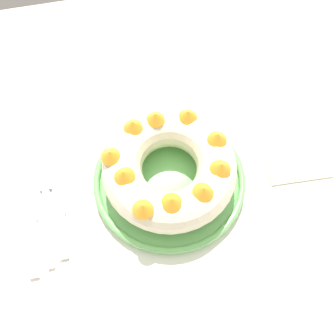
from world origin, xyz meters
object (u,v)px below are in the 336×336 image
Objects in this scene: serving_knife at (32,224)px; bundt_cake at (168,167)px; napkin at (295,162)px; serving_dish at (168,179)px; fork at (47,204)px; cake_knife at (61,217)px.

bundt_cake is at bearing 1.79° from serving_knife.
napkin is (0.51, 0.01, -0.00)m from serving_knife.
serving_dish is 1.40× the size of fork.
napkin is (0.25, -0.02, -0.01)m from serving_dish.
serving_dish reaches higher than napkin.
cake_knife is at bearing -172.44° from bundt_cake.
cake_knife is at bearing -54.26° from fork.
serving_dish reaches higher than cake_knife.
cake_knife is 1.46× the size of napkin.
serving_dish is 1.60× the size of cake_knife.
fork is at bearing 126.21° from cake_knife.
bundt_cake reaches higher than napkin.
fork is (-0.23, 0.00, -0.06)m from bundt_cake.
serving_dish is 2.33× the size of napkin.
serving_knife is (-0.26, -0.03, -0.06)m from bundt_cake.
serving_knife is (-0.26, -0.03, -0.01)m from serving_dish.
fork is 0.48m from napkin.
serving_knife reaches higher than napkin.
serving_dish is 0.21m from cake_knife.
serving_knife is 1.25× the size of cake_knife.
bundt_cake is at bearing -1.29° from fork.
bundt_cake is 0.24m from fork.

